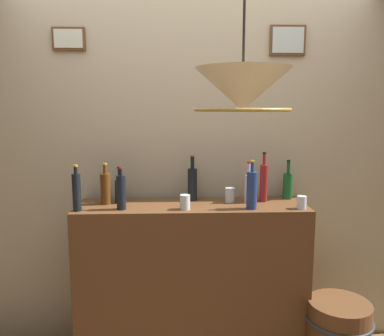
{
  "coord_description": "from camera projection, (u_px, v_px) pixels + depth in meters",
  "views": [
    {
      "loc": [
        -0.1,
        -1.65,
        1.71
      ],
      "look_at": [
        0.0,
        0.76,
        1.34
      ],
      "focal_mm": 36.19,
      "sensor_mm": 36.0,
      "label": 1
    }
  ],
  "objects": [
    {
      "name": "liquor_bottle_whiskey",
      "position": [
        77.0,
        191.0,
        2.36
      ],
      "size": [
        0.05,
        0.05,
        0.29
      ],
      "color": "black",
      "rests_on": "bar_shelf_unit"
    },
    {
      "name": "liquor_bottle_sherry",
      "position": [
        288.0,
        185.0,
        2.68
      ],
      "size": [
        0.07,
        0.07,
        0.27
      ],
      "color": "#175525",
      "rests_on": "bar_shelf_unit"
    },
    {
      "name": "liquor_bottle_amaro",
      "position": [
        121.0,
        192.0,
        2.39
      ],
      "size": [
        0.06,
        0.06,
        0.27
      ],
      "color": "black",
      "rests_on": "bar_shelf_unit"
    },
    {
      "name": "liquor_bottle_bourbon",
      "position": [
        106.0,
        188.0,
        2.53
      ],
      "size": [
        0.07,
        0.07,
        0.27
      ],
      "color": "#5E3514",
      "rests_on": "bar_shelf_unit"
    },
    {
      "name": "glass_tumbler_rocks",
      "position": [
        230.0,
        195.0,
        2.59
      ],
      "size": [
        0.06,
        0.06,
        0.1
      ],
      "color": "silver",
      "rests_on": "bar_shelf_unit"
    },
    {
      "name": "glass_tumbler_shot",
      "position": [
        302.0,
        202.0,
        2.42
      ],
      "size": [
        0.06,
        0.06,
        0.08
      ],
      "color": "silver",
      "rests_on": "bar_shelf_unit"
    },
    {
      "name": "pendant_lamp",
      "position": [
        243.0,
        91.0,
        1.71
      ],
      "size": [
        0.43,
        0.43,
        0.56
      ],
      "color": "#EFE5C6"
    },
    {
      "name": "bar_shelf_unit",
      "position": [
        192.0,
        283.0,
        2.61
      ],
      "size": [
        1.5,
        0.42,
        1.09
      ],
      "primitive_type": "cube",
      "color": "brown",
      "rests_on": "ground"
    },
    {
      "name": "liquor_bottle_scotch",
      "position": [
        192.0,
        183.0,
        2.64
      ],
      "size": [
        0.06,
        0.06,
        0.32
      ],
      "color": "black",
      "rests_on": "bar_shelf_unit"
    },
    {
      "name": "panelled_rear_partition",
      "position": [
        190.0,
        139.0,
        2.75
      ],
      "size": [
        3.68,
        0.15,
        2.85
      ],
      "color": "#BCAD8E",
      "rests_on": "ground"
    },
    {
      "name": "liquor_bottle_mezcal",
      "position": [
        264.0,
        182.0,
        2.6
      ],
      "size": [
        0.05,
        0.05,
        0.34
      ],
      "color": "maroon",
      "rests_on": "bar_shelf_unit"
    },
    {
      "name": "liquor_bottle_vodka",
      "position": [
        120.0,
        190.0,
        2.57
      ],
      "size": [
        0.07,
        0.07,
        0.25
      ],
      "color": "black",
      "rests_on": "bar_shelf_unit"
    },
    {
      "name": "liquor_bottle_rum",
      "position": [
        248.0,
        187.0,
        2.56
      ],
      "size": [
        0.05,
        0.05,
        0.28
      ],
      "color": "silver",
      "rests_on": "bar_shelf_unit"
    },
    {
      "name": "liquor_bottle_rye",
      "position": [
        252.0,
        190.0,
        2.4
      ],
      "size": [
        0.07,
        0.07,
        0.31
      ],
      "color": "navy",
      "rests_on": "bar_shelf_unit"
    },
    {
      "name": "glass_tumbler_highball",
      "position": [
        185.0,
        202.0,
        2.4
      ],
      "size": [
        0.06,
        0.06,
        0.09
      ],
      "color": "silver",
      "rests_on": "bar_shelf_unit"
    }
  ]
}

